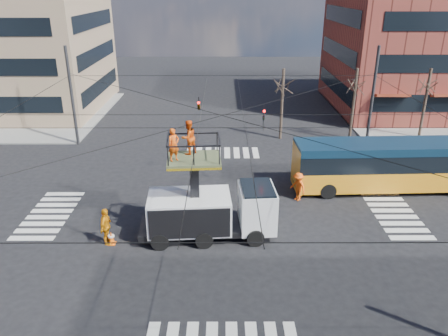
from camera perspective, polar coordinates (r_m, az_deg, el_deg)
ground at (r=25.43m, az=-0.24°, el=-6.02°), size 120.00×120.00×0.00m
sidewalk_ne at (r=49.60m, az=25.02°, el=6.42°), size 18.00×18.00×0.12m
sidewalk_nw at (r=49.65m, az=-25.38°, el=6.37°), size 18.00×18.00×0.12m
crosswalks at (r=25.42m, az=-0.24°, el=-6.00°), size 22.40×22.40×0.02m
building_ne at (r=51.45m, az=26.01°, el=14.75°), size 20.06×16.06×14.00m
overhead_network at (r=24.04m, az=-0.43°, el=3.44°), size 24.24×24.24×8.00m
tree_a at (r=36.91m, az=7.70°, el=10.67°), size 2.00×2.00×6.00m
tree_b at (r=38.18m, az=16.81°, el=10.32°), size 2.00×2.00×6.00m
tree_c at (r=40.32m, az=25.12°, el=9.78°), size 2.00×2.00×6.00m
utility_truck at (r=22.45m, az=-1.75°, el=-4.30°), size 7.14×3.04×6.17m
city_bus at (r=29.73m, az=21.18°, el=0.44°), size 12.61×3.08×3.20m
traffic_cone at (r=23.23m, az=-14.51°, el=-8.81°), size 0.36×0.36×0.72m
worker_ground at (r=23.00m, az=-15.17°, el=-7.41°), size 0.62×1.22×1.99m
flagger at (r=27.00m, az=9.63°, el=-2.41°), size 1.23×1.35×1.81m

